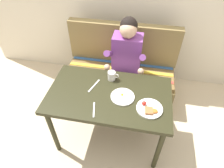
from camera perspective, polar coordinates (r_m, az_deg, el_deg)
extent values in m
plane|color=beige|center=(2.47, -0.68, -14.67)|extent=(8.00, 8.00, 0.00)
cube|color=black|center=(1.90, -0.85, -3.27)|extent=(1.20, 0.70, 0.04)
cylinder|color=black|center=(2.17, -16.93, -13.33)|extent=(0.05, 0.05, 0.69)
cylinder|color=black|center=(2.02, 13.47, -18.42)|extent=(0.05, 0.05, 0.69)
cylinder|color=black|center=(2.48, -11.72, -2.49)|extent=(0.05, 0.05, 0.69)
cylinder|color=black|center=(2.36, 13.71, -6.03)|extent=(0.05, 0.05, 0.69)
cube|color=olive|center=(2.76, 2.23, 0.14)|extent=(1.44, 0.56, 0.40)
cube|color=brown|center=(2.61, 2.37, 3.81)|extent=(1.40, 0.52, 0.06)
cube|color=olive|center=(2.62, 3.34, 11.92)|extent=(1.44, 0.12, 0.54)
cube|color=#C63D33|center=(2.48, 1.87, 2.40)|extent=(1.38, 0.05, 0.01)
cube|color=yellow|center=(2.59, 2.39, 4.39)|extent=(1.38, 0.05, 0.01)
cube|color=#336099|center=(2.70, 2.86, 6.23)|extent=(1.38, 0.05, 0.01)
cube|color=#7B3F8B|center=(2.36, 4.40, 8.84)|extent=(0.34, 0.22, 0.48)
sphere|color=#DBAD89|center=(2.17, 4.80, 15.63)|extent=(0.19, 0.19, 0.19)
sphere|color=black|center=(2.19, 4.95, 16.68)|extent=(0.19, 0.19, 0.19)
cylinder|color=#7B3F8B|center=(2.23, -0.89, 8.86)|extent=(0.07, 0.29, 0.23)
cylinder|color=#7B3F8B|center=(2.20, 8.97, 7.70)|extent=(0.07, 0.29, 0.23)
sphere|color=#DBAD89|center=(2.19, -1.49, 4.96)|extent=(0.07, 0.07, 0.07)
sphere|color=#DBAD89|center=(2.16, 8.44, 3.73)|extent=(0.07, 0.07, 0.07)
cylinder|color=#232333|center=(2.38, 1.52, 2.03)|extent=(0.09, 0.34, 0.09)
cylinder|color=#232333|center=(2.45, 0.73, -5.15)|extent=(0.08, 0.08, 0.52)
cube|color=black|center=(2.59, 0.45, -9.57)|extent=(0.09, 0.20, 0.05)
cylinder|color=#232333|center=(2.37, 5.58, 1.50)|extent=(0.09, 0.34, 0.09)
cylinder|color=#232333|center=(2.43, 4.70, -5.70)|extent=(0.08, 0.08, 0.52)
cube|color=black|center=(2.58, 4.22, -10.12)|extent=(0.09, 0.20, 0.05)
cylinder|color=white|center=(1.79, 10.94, -7.07)|extent=(0.24, 0.24, 0.02)
cube|color=#9D5F35|center=(1.74, 10.81, -7.69)|extent=(0.07, 0.09, 0.02)
sphere|color=red|center=(1.78, 9.39, -5.60)|extent=(0.04, 0.04, 0.04)
ellipsoid|color=#CC6623|center=(1.75, 12.31, -7.74)|extent=(0.06, 0.05, 0.02)
cylinder|color=white|center=(1.85, 3.13, -3.76)|extent=(0.23, 0.23, 0.01)
ellipsoid|color=white|center=(1.84, 3.14, -3.50)|extent=(0.09, 0.08, 0.01)
sphere|color=yellow|center=(1.84, 2.99, -3.13)|extent=(0.03, 0.03, 0.03)
cylinder|color=white|center=(2.01, -0.11, 2.46)|extent=(0.08, 0.08, 0.09)
cylinder|color=brown|center=(1.98, -0.12, 3.36)|extent=(0.07, 0.07, 0.01)
torus|color=white|center=(2.00, 1.35, 2.38)|extent=(0.05, 0.01, 0.05)
cube|color=silver|center=(1.76, -5.34, -7.51)|extent=(0.05, 0.17, 0.00)
cube|color=silver|center=(1.97, -5.30, -0.49)|extent=(0.08, 0.19, 0.00)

